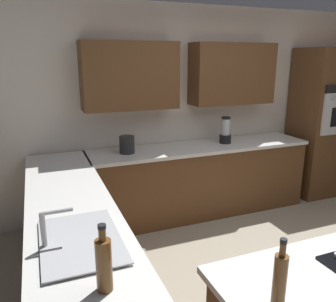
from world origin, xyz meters
name	(u,v)px	position (x,y,z in m)	size (l,w,h in m)	color
ground_plane	(298,289)	(0.00, 0.00, 0.00)	(14.00, 14.00, 0.00)	#9E937F
wall_back	(193,101)	(0.07, -2.04, 1.42)	(6.00, 0.44, 2.60)	silver
lower_cabinets_back	(200,181)	(0.10, -1.72, 0.43)	(2.80, 0.60, 0.86)	brown
countertop_back	(201,147)	(0.10, -1.72, 0.88)	(2.84, 0.64, 0.04)	silver
lower_cabinets_side	(74,256)	(1.82, -0.55, 0.43)	(0.60, 2.90, 0.86)	brown
countertop_side	(70,204)	(1.82, -0.55, 0.88)	(0.64, 2.94, 0.04)	silver
wall_oven	(322,123)	(-1.85, -1.72, 1.05)	(0.80, 0.66, 2.09)	brown
sink_unit	(79,240)	(1.83, 0.09, 0.92)	(0.46, 0.70, 0.23)	#515456
blender	(225,132)	(-0.25, -1.73, 1.05)	(0.15, 0.15, 0.34)	black
kettle	(127,145)	(1.05, -1.73, 1.00)	(0.17, 0.17, 0.20)	#262628
dish_soap_bottle	(104,264)	(1.77, 0.57, 1.04)	(0.08, 0.08, 0.34)	brown
oil_bottle	(280,280)	(1.09, 0.96, 1.04)	(0.06, 0.06, 0.34)	brown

